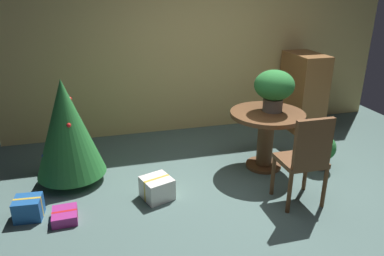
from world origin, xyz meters
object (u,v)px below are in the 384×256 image
potted_plant (322,149)px  holiday_tree (67,128)px  wooden_chair_near (305,157)px  wooden_cabinet (303,92)px  gift_box_cream (157,188)px  gift_box_blue (29,208)px  round_dining_table (266,129)px  flower_vase (274,87)px  gift_box_purple (65,216)px

potted_plant → holiday_tree: bearing=171.1°
wooden_chair_near → wooden_cabinet: size_ratio=0.82×
wooden_cabinet → potted_plant: wooden_cabinet is taller
holiday_tree → potted_plant: 3.07m
wooden_chair_near → potted_plant: 0.99m
holiday_tree → wooden_cabinet: size_ratio=1.02×
gift_box_cream → wooden_chair_near: bearing=-19.6°
holiday_tree → potted_plant: size_ratio=2.75×
wooden_chair_near → gift_box_blue: wooden_chair_near is taller
round_dining_table → wooden_chair_near: (0.00, -0.89, 0.04)m
wooden_chair_near → holiday_tree: bearing=154.1°
flower_vase → gift_box_purple: flower_vase is taller
wooden_cabinet → potted_plant: size_ratio=2.69×
flower_vase → holiday_tree: (-2.41, 0.22, -0.36)m
round_dining_table → potted_plant: round_dining_table is taller
wooden_chair_near → holiday_tree: 2.60m
round_dining_table → wooden_cabinet: bearing=43.5°
flower_vase → potted_plant: bearing=-22.9°
gift_box_cream → gift_box_blue: (-1.29, -0.03, -0.01)m
gift_box_cream → wooden_cabinet: wooden_cabinet is taller
wooden_chair_near → gift_box_blue: bearing=170.1°
round_dining_table → wooden_cabinet: wooden_cabinet is taller
holiday_tree → potted_plant: (3.01, -0.47, -0.41)m
wooden_chair_near → wooden_cabinet: bearing=60.0°
holiday_tree → gift_box_purple: (-0.05, -0.79, -0.62)m
wooden_cabinet → gift_box_cream: bearing=-150.6°
wooden_cabinet → gift_box_purple: bearing=-155.3°
gift_box_purple → wooden_chair_near: bearing=-8.2°
potted_plant → gift_box_cream: bearing=-175.9°
holiday_tree → gift_box_cream: (0.90, -0.62, -0.55)m
potted_plant → gift_box_purple: bearing=-174.0°
gift_box_cream → gift_box_purple: (-0.95, -0.17, -0.07)m
wooden_chair_near → gift_box_blue: (-2.73, 0.48, -0.45)m
wooden_chair_near → gift_box_cream: bearing=160.4°
gift_box_cream → gift_box_purple: 0.97m
flower_vase → potted_plant: (0.60, -0.25, -0.78)m
gift_box_blue → potted_plant: size_ratio=0.61×
wooden_cabinet → holiday_tree: bearing=-166.6°
wooden_chair_near → holiday_tree: (-2.33, 1.13, 0.11)m
gift_box_purple → potted_plant: potted_plant is taller
round_dining_table → gift_box_purple: size_ratio=3.13×
flower_vase → holiday_tree: bearing=174.8°
potted_plant → flower_vase: bearing=157.1°
round_dining_table → gift_box_blue: round_dining_table is taller
wooden_chair_near → wooden_cabinet: 2.26m
gift_box_purple → potted_plant: size_ratio=0.64×
wooden_chair_near → potted_plant: bearing=44.6°
flower_vase → gift_box_purple: (-2.46, -0.57, -0.98)m
gift_box_cream → potted_plant: (2.11, 0.15, 0.14)m
round_dining_table → gift_box_purple: bearing=-167.2°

